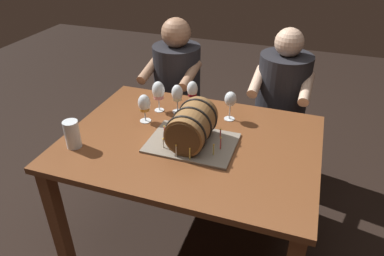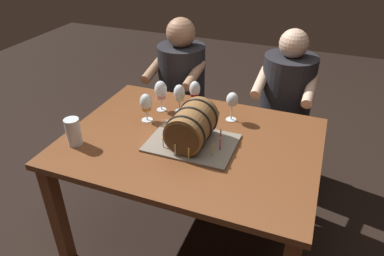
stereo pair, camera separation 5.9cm
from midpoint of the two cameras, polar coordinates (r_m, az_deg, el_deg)
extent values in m
plane|color=black|center=(2.46, -0.90, -16.48)|extent=(8.00, 8.00, 0.00)
cube|color=brown|center=(1.98, -1.08, -2.30)|extent=(1.39, 1.02, 0.03)
cube|color=brown|center=(2.20, -21.46, -13.43)|extent=(0.07, 0.07, 0.71)
cube|color=brown|center=(2.76, -10.18, -1.38)|extent=(0.07, 0.07, 0.71)
cube|color=brown|center=(2.48, 16.68, -6.54)|extent=(0.07, 0.07, 0.71)
cube|color=gray|center=(1.94, -0.87, -2.38)|extent=(0.47, 0.34, 0.01)
cylinder|color=brown|center=(1.88, -0.90, 0.39)|extent=(0.21, 0.29, 0.21)
cylinder|color=#4F371E|center=(1.76, -2.51, -1.91)|extent=(0.18, 0.00, 0.18)
cylinder|color=#4F371E|center=(2.00, 0.52, 2.43)|extent=(0.18, 0.00, 0.18)
torus|color=black|center=(1.80, -1.96, -1.12)|extent=(0.22, 0.01, 0.22)
torus|color=black|center=(1.88, -0.90, 0.39)|extent=(0.22, 0.01, 0.22)
torus|color=black|center=(1.96, 0.07, 1.79)|extent=(0.22, 0.01, 0.22)
cylinder|color=#D64C47|center=(1.87, 3.67, -2.53)|extent=(0.01, 0.01, 0.06)
sphere|color=#F9C64C|center=(1.84, 3.71, -1.55)|extent=(0.01, 0.01, 0.01)
cylinder|color=#D64C47|center=(1.96, 3.70, -0.99)|extent=(0.01, 0.01, 0.05)
sphere|color=#F9C64C|center=(1.94, 3.73, -0.22)|extent=(0.01, 0.01, 0.01)
cylinder|color=#D64C47|center=(2.03, 1.47, 0.50)|extent=(0.01, 0.01, 0.06)
sphere|color=#F9C64C|center=(2.01, 1.48, 1.32)|extent=(0.01, 0.01, 0.01)
cylinder|color=silver|center=(2.05, -0.72, 0.79)|extent=(0.01, 0.01, 0.05)
sphere|color=#F9C64C|center=(2.04, -0.72, 1.57)|extent=(0.01, 0.01, 0.01)
cylinder|color=silver|center=(2.03, -3.85, 0.30)|extent=(0.01, 0.01, 0.05)
sphere|color=#F9C64C|center=(2.01, -3.88, 1.10)|extent=(0.01, 0.01, 0.01)
cylinder|color=#D64C47|center=(1.98, -5.27, -0.59)|extent=(0.01, 0.01, 0.06)
sphere|color=#F9C64C|center=(1.96, -5.31, 0.26)|extent=(0.01, 0.01, 0.01)
cylinder|color=silver|center=(1.88, -5.48, -2.51)|extent=(0.01, 0.01, 0.05)
sphere|color=#F9C64C|center=(1.87, -5.53, -1.73)|extent=(0.01, 0.01, 0.01)
cylinder|color=silver|center=(1.81, -3.47, -3.76)|extent=(0.01, 0.01, 0.06)
sphere|color=#F9C64C|center=(1.79, -3.51, -2.79)|extent=(0.01, 0.01, 0.01)
cylinder|color=#EAD666|center=(1.79, -1.30, -4.24)|extent=(0.01, 0.01, 0.06)
sphere|color=#F9C64C|center=(1.77, -1.32, -3.34)|extent=(0.01, 0.01, 0.01)
cylinder|color=#EAD666|center=(1.82, 2.52, -3.57)|extent=(0.01, 0.01, 0.05)
sphere|color=#F9C64C|center=(1.80, 2.55, -2.70)|extent=(0.01, 0.01, 0.01)
cylinder|color=white|center=(2.17, -8.20, 1.15)|extent=(0.07, 0.07, 0.00)
cylinder|color=white|center=(2.15, -8.27, 1.96)|extent=(0.01, 0.01, 0.07)
ellipsoid|color=white|center=(2.11, -8.44, 3.98)|extent=(0.07, 0.07, 0.10)
cylinder|color=#C6842D|center=(2.13, -8.38, 3.26)|extent=(0.06, 0.06, 0.04)
cylinder|color=white|center=(2.27, -5.97, 2.85)|extent=(0.06, 0.06, 0.00)
cylinder|color=white|center=(2.26, -6.03, 3.78)|extent=(0.01, 0.01, 0.08)
ellipsoid|color=white|center=(2.21, -6.17, 6.01)|extent=(0.08, 0.08, 0.11)
cylinder|color=pink|center=(2.23, -6.11, 5.14)|extent=(0.06, 0.06, 0.03)
cylinder|color=white|center=(2.25, -3.07, 2.63)|extent=(0.06, 0.06, 0.00)
cylinder|color=white|center=(2.23, -3.10, 3.55)|extent=(0.01, 0.01, 0.08)
ellipsoid|color=white|center=(2.19, -3.16, 5.63)|extent=(0.07, 0.07, 0.10)
cylinder|color=beige|center=(2.21, -3.14, 4.82)|extent=(0.06, 0.06, 0.03)
cylinder|color=white|center=(2.31, -0.68, 3.46)|extent=(0.06, 0.06, 0.00)
cylinder|color=white|center=(2.29, -0.69, 4.29)|extent=(0.01, 0.01, 0.07)
ellipsoid|color=white|center=(2.25, -0.70, 6.26)|extent=(0.07, 0.07, 0.10)
cylinder|color=maroon|center=(2.26, -0.70, 5.60)|extent=(0.06, 0.06, 0.04)
cylinder|color=white|center=(2.18, 5.20, 1.47)|extent=(0.06, 0.06, 0.00)
cylinder|color=white|center=(2.15, 5.26, 2.51)|extent=(0.01, 0.01, 0.09)
ellipsoid|color=white|center=(2.11, 5.37, 4.62)|extent=(0.07, 0.07, 0.09)
cylinder|color=white|center=(1.99, -19.37, -0.95)|extent=(0.08, 0.08, 0.15)
cylinder|color=#C6842D|center=(2.00, -19.30, -1.29)|extent=(0.07, 0.07, 0.13)
cylinder|color=white|center=(1.96, -19.65, 0.40)|extent=(0.07, 0.07, 0.01)
cube|color=black|center=(3.03, -2.76, -0.57)|extent=(0.34, 0.32, 0.45)
cylinder|color=#232328|center=(2.80, -3.01, 7.89)|extent=(0.37, 0.37, 0.52)
sphere|color=#A87A5B|center=(2.68, -3.23, 14.93)|extent=(0.22, 0.22, 0.22)
cylinder|color=#A87A5B|center=(2.58, -0.93, 8.44)|extent=(0.08, 0.31, 0.14)
cylinder|color=#A87A5B|center=(2.71, -7.41, 9.32)|extent=(0.08, 0.31, 0.14)
cube|color=black|center=(2.87, 12.34, -3.34)|extent=(0.34, 0.32, 0.45)
cylinder|color=#232328|center=(2.62, 13.56, 5.63)|extent=(0.37, 0.37, 0.55)
sphere|color=beige|center=(2.49, 14.60, 13.08)|extent=(0.19, 0.19, 0.19)
cylinder|color=beige|center=(2.44, 17.14, 6.09)|extent=(0.08, 0.31, 0.14)
cylinder|color=beige|center=(2.48, 9.66, 7.42)|extent=(0.08, 0.31, 0.14)
camera|label=1|loc=(0.03, -90.90, -0.55)|focal=33.42mm
camera|label=2|loc=(0.03, 89.10, 0.55)|focal=33.42mm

